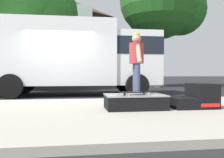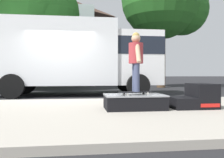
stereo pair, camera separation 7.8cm
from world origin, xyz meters
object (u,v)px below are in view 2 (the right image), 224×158
at_px(skate_box, 134,101).
at_px(skater_kid, 136,57).
at_px(kicker_ramp, 195,98).
at_px(street_tree_main, 166,2).
at_px(street_tree_neighbour, 17,1).
at_px(skateboard, 136,92).
at_px(box_truck, 78,55).

relative_size(skate_box, skater_kid, 1.02).
bearing_deg(kicker_ramp, street_tree_main, 73.61).
xyz_separation_m(kicker_ramp, street_tree_neighbour, (-6.04, 8.87, 4.57)).
bearing_deg(skate_box, street_tree_neighbour, 117.39).
bearing_deg(skater_kid, skateboard, 108.43).
bearing_deg(skateboard, street_tree_neighbour, 117.37).
distance_m(skateboard, skater_kid, 0.78).
xyz_separation_m(box_truck, street_tree_neighbour, (-3.32, 3.77, 3.22)).
bearing_deg(box_truck, street_tree_neighbour, 131.40).
xyz_separation_m(kicker_ramp, skateboard, (-1.42, -0.05, 0.15)).
bearing_deg(skater_kid, box_truck, 104.10).
distance_m(box_truck, street_tree_main, 8.61).
distance_m(skate_box, street_tree_neighbour, 11.01).
bearing_deg(skater_kid, skate_box, 113.14).
bearing_deg(street_tree_neighbour, street_tree_main, 8.35).
bearing_deg(skateboard, skate_box, 113.14).
bearing_deg(kicker_ramp, street_tree_neighbour, 124.23).
xyz_separation_m(kicker_ramp, skater_kid, (-1.42, -0.05, 0.93)).
relative_size(skate_box, box_truck, 0.19).
bearing_deg(box_truck, skater_kid, -75.90).
bearing_deg(street_tree_neighbour, skateboard, -62.63).
relative_size(box_truck, street_tree_neighbour, 0.84).
bearing_deg(street_tree_neighbour, skate_box, -62.61).
height_order(skater_kid, box_truck, box_truck).
xyz_separation_m(skateboard, skater_kid, (0.00, -0.00, 0.78)).
bearing_deg(street_tree_main, street_tree_neighbour, -171.65).
xyz_separation_m(skateboard, street_tree_neighbour, (-4.62, 8.92, 4.42)).
xyz_separation_m(street_tree_main, street_tree_neighbour, (-9.04, -1.33, -0.73)).
height_order(skate_box, skater_kid, skater_kid).
xyz_separation_m(skater_kid, street_tree_neighbour, (-4.62, 8.92, 3.64)).
distance_m(skate_box, kicker_ramp, 1.44).
height_order(street_tree_main, street_tree_neighbour, street_tree_main).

